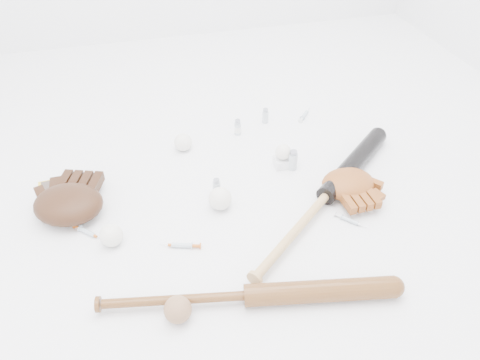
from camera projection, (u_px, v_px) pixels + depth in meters
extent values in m
plane|color=white|center=(231.00, 198.00, 1.69)|extent=(3.00, 3.00, 0.00)
cube|color=gold|center=(47.00, 188.00, 1.73)|extent=(0.06, 0.09, 0.00)
cube|color=white|center=(283.00, 162.00, 1.83)|extent=(0.07, 0.07, 0.04)
sphere|color=white|center=(283.00, 152.00, 1.80)|extent=(0.06, 0.06, 0.06)
sphere|color=white|center=(111.00, 235.00, 1.50)|extent=(0.07, 0.07, 0.07)
sphere|color=white|center=(183.00, 142.00, 1.90)|extent=(0.07, 0.07, 0.07)
sphere|color=white|center=(220.00, 199.00, 1.63)|extent=(0.08, 0.08, 0.08)
sphere|color=#926646|center=(178.00, 310.00, 1.28)|extent=(0.08, 0.08, 0.08)
cylinder|color=silver|center=(238.00, 127.00, 1.98)|extent=(0.03, 0.03, 0.07)
cylinder|color=silver|center=(265.00, 116.00, 2.06)|extent=(0.03, 0.03, 0.07)
cylinder|color=silver|center=(217.00, 187.00, 1.68)|extent=(0.03, 0.03, 0.07)
cylinder|color=silver|center=(293.00, 160.00, 1.80)|extent=(0.04, 0.04, 0.08)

